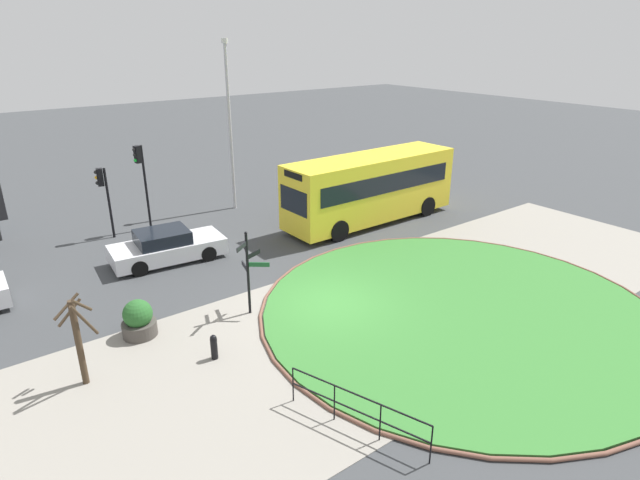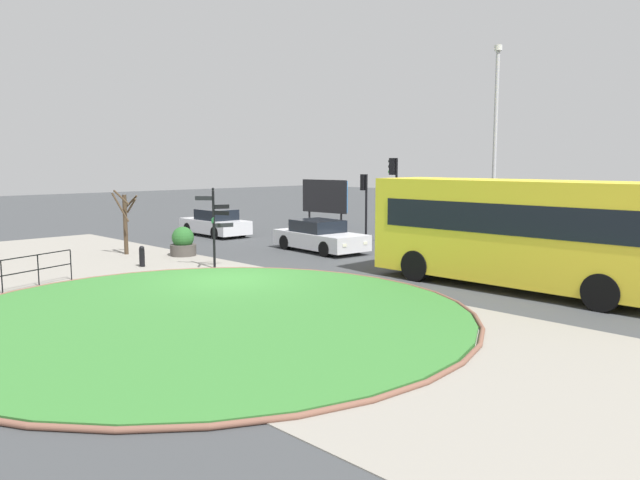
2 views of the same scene
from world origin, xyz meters
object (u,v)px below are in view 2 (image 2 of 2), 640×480
object	(u,v)px
traffic_light_far	(394,181)
bus_yellow	(518,231)
signpost_directional	(215,222)
planter_near_signpost	(183,243)
billboard_left	(325,197)
car_far_lane	(320,237)
lamppost_tall	(495,144)
car_near_lane	(215,224)
bollard_foreground	(142,256)
street_tree_bare	(125,220)
traffic_light_near	(365,192)

from	to	relation	value
traffic_light_far	bus_yellow	bearing A→B (deg)	136.59
signpost_directional	planter_near_signpost	size ratio (longest dim) A/B	2.41
traffic_light_far	billboard_left	distance (m)	7.61
car_far_lane	planter_near_signpost	bearing A→B (deg)	-114.66
lamppost_tall	billboard_left	distance (m)	12.48
car_near_lane	lamppost_tall	bearing A→B (deg)	-159.16
car_near_lane	lamppost_tall	world-z (taller)	lamppost_tall
signpost_directional	traffic_light_far	size ratio (longest dim) A/B	0.73
bollard_foreground	car_near_lane	world-z (taller)	car_near_lane
signpost_directional	street_tree_bare	bearing A→B (deg)	-172.88
bus_yellow	billboard_left	world-z (taller)	bus_yellow
traffic_light_far	traffic_light_near	bearing A→B (deg)	-11.17
traffic_light_far	billboard_left	bearing A→B (deg)	-31.97
bus_yellow	billboard_left	size ratio (longest dim) A/B	2.72
lamppost_tall	billboard_left	world-z (taller)	lamppost_tall
signpost_directional	car_far_lane	xyz separation A→B (m)	(-0.55, 5.80, -1.07)
lamppost_tall	car_far_lane	bearing A→B (deg)	-140.43
traffic_light_near	traffic_light_far	world-z (taller)	traffic_light_far
traffic_light_near	billboard_left	size ratio (longest dim) A/B	0.96
bus_yellow	lamppost_tall	xyz separation A→B (m)	(-4.30, 5.99, 2.80)
billboard_left	street_tree_bare	size ratio (longest dim) A/B	1.24
car_far_lane	traffic_light_far	xyz separation A→B (m)	(0.70, 4.17, 2.31)
car_far_lane	bollard_foreground	bearing A→B (deg)	-96.64
billboard_left	street_tree_bare	distance (m)	13.26
traffic_light_near	street_tree_bare	distance (m)	11.31
traffic_light_far	planter_near_signpost	size ratio (longest dim) A/B	3.31
bollard_foreground	signpost_directional	bearing A→B (deg)	38.26
car_far_lane	planter_near_signpost	size ratio (longest dim) A/B	3.83
signpost_directional	bollard_foreground	bearing A→B (deg)	-141.74
car_far_lane	street_tree_bare	world-z (taller)	street_tree_bare
signpost_directional	planter_near_signpost	bearing A→B (deg)	166.92
car_far_lane	billboard_left	size ratio (longest dim) A/B	1.38
traffic_light_near	signpost_directional	bearing A→B (deg)	111.17
car_near_lane	planter_near_signpost	xyz separation A→B (m)	(4.93, -5.02, -0.10)
signpost_directional	lamppost_tall	xyz separation A→B (m)	(5.05, 10.43, 2.86)
bus_yellow	car_far_lane	bearing A→B (deg)	-8.38
car_far_lane	traffic_light_far	bearing A→B (deg)	86.17
car_near_lane	planter_near_signpost	distance (m)	7.04
car_near_lane	lamppost_tall	xyz separation A→B (m)	(13.45, 4.60, 3.91)
traffic_light_far	street_tree_bare	size ratio (longest dim) A/B	1.48
bollard_foreground	traffic_light_near	world-z (taller)	traffic_light_near
traffic_light_near	lamppost_tall	distance (m)	7.05
street_tree_bare	car_far_lane	bearing A→B (deg)	52.93
signpost_directional	bus_yellow	size ratio (longest dim) A/B	0.32
lamppost_tall	bus_yellow	bearing A→B (deg)	-54.33
signpost_directional	planter_near_signpost	world-z (taller)	signpost_directional
car_near_lane	traffic_light_far	world-z (taller)	traffic_light_far
car_far_lane	billboard_left	bearing A→B (deg)	139.38
planter_near_signpost	street_tree_bare	world-z (taller)	street_tree_bare
car_far_lane	lamppost_tall	world-z (taller)	lamppost_tall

